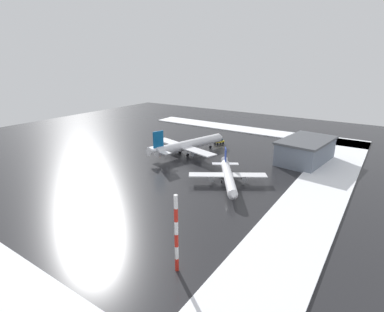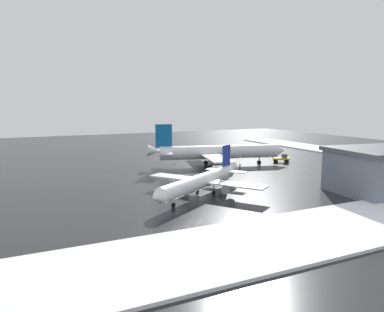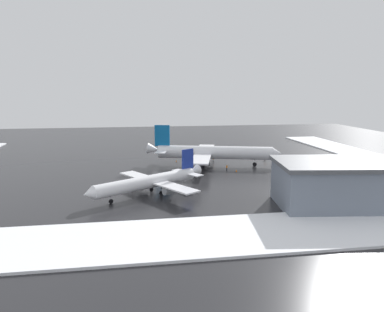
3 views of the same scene
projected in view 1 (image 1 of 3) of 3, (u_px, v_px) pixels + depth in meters
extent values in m
plane|color=#232326|center=(173.00, 164.00, 110.18)|extent=(240.00, 240.00, 0.00)
cube|color=white|center=(316.00, 197.00, 83.57)|extent=(152.00, 16.00, 0.42)
cube|color=white|center=(248.00, 130.00, 163.00)|extent=(14.00, 116.00, 0.42)
cylinder|color=white|center=(190.00, 144.00, 121.81)|extent=(33.09, 12.30, 3.77)
cone|color=white|center=(221.00, 137.00, 133.02)|extent=(3.50, 4.15, 3.58)
cone|color=white|center=(153.00, 151.00, 110.26)|extent=(4.66, 4.12, 3.67)
cube|color=white|center=(170.00, 142.00, 126.37)|extent=(8.46, 15.18, 0.40)
cylinder|color=gray|center=(174.00, 145.00, 125.46)|extent=(4.22, 3.12, 2.22)
cube|color=white|center=(199.00, 152.00, 113.31)|extent=(8.46, 15.18, 0.40)
cylinder|color=gray|center=(196.00, 153.00, 115.59)|extent=(4.22, 3.12, 2.22)
cube|color=#0C5999|center=(158.00, 139.00, 110.66)|extent=(4.39, 1.54, 6.21)
cube|color=white|center=(154.00, 149.00, 114.52)|extent=(4.17, 5.89, 0.27)
cube|color=white|center=(164.00, 152.00, 109.74)|extent=(4.17, 5.89, 0.27)
cylinder|color=black|center=(210.00, 143.00, 129.59)|extent=(0.27, 0.27, 0.78)
cylinder|color=black|center=(210.00, 147.00, 130.08)|extent=(1.28, 0.69, 1.22)
cylinder|color=black|center=(180.00, 148.00, 122.00)|extent=(0.27, 0.27, 0.78)
cylinder|color=black|center=(180.00, 152.00, 122.50)|extent=(1.28, 0.69, 1.22)
cylinder|color=black|center=(188.00, 151.00, 118.50)|extent=(0.27, 0.27, 0.78)
cylinder|color=black|center=(188.00, 155.00, 118.99)|extent=(1.28, 0.69, 1.22)
cylinder|color=white|center=(228.00, 177.00, 90.58)|extent=(22.16, 15.66, 2.78)
cone|color=white|center=(233.00, 196.00, 77.96)|extent=(3.09, 3.29, 2.65)
cone|color=white|center=(225.00, 161.00, 103.20)|extent=(3.74, 3.57, 2.71)
cube|color=white|center=(249.00, 175.00, 92.86)|extent=(8.80, 10.90, 0.29)
cylinder|color=gray|center=(244.00, 178.00, 92.76)|extent=(3.23, 2.89, 1.64)
cube|color=white|center=(206.00, 175.00, 93.11)|extent=(8.80, 10.90, 0.29)
cylinder|color=gray|center=(211.00, 178.00, 92.95)|extent=(3.23, 2.89, 1.64)
cube|color=navy|center=(226.00, 155.00, 100.40)|extent=(2.91, 2.02, 4.59)
cube|color=white|center=(232.00, 164.00, 101.18)|extent=(3.92, 4.46, 0.20)
cube|color=white|center=(218.00, 164.00, 101.27)|extent=(3.92, 4.46, 0.20)
cylinder|color=black|center=(231.00, 193.00, 82.78)|extent=(0.20, 0.20, 0.57)
cylinder|color=black|center=(231.00, 197.00, 83.14)|extent=(0.91, 0.73, 0.90)
cylinder|color=black|center=(233.00, 178.00, 93.26)|extent=(0.20, 0.20, 0.57)
cylinder|color=black|center=(233.00, 181.00, 93.62)|extent=(0.91, 0.73, 0.90)
cylinder|color=black|center=(222.00, 178.00, 93.32)|extent=(0.20, 0.20, 0.57)
cylinder|color=black|center=(222.00, 181.00, 93.69)|extent=(0.91, 0.73, 0.90)
cube|color=gold|center=(219.00, 142.00, 136.31)|extent=(5.10, 3.86, 0.50)
cube|color=#3F5160|center=(221.00, 140.00, 136.54)|extent=(1.88, 1.93, 1.10)
cylinder|color=black|center=(220.00, 142.00, 138.15)|extent=(0.95, 0.65, 0.90)
cylinder|color=black|center=(223.00, 143.00, 136.56)|extent=(0.95, 0.65, 0.90)
cylinder|color=black|center=(215.00, 143.00, 136.50)|extent=(0.95, 0.65, 0.90)
cylinder|color=black|center=(218.00, 144.00, 134.91)|extent=(0.95, 0.65, 0.90)
cylinder|color=black|center=(208.00, 155.00, 120.08)|extent=(0.16, 0.16, 0.85)
cylinder|color=black|center=(208.00, 154.00, 120.19)|extent=(0.16, 0.16, 0.85)
cylinder|color=orange|center=(208.00, 153.00, 119.91)|extent=(0.36, 0.36, 0.62)
sphere|color=tan|center=(208.00, 152.00, 119.78)|extent=(0.24, 0.24, 0.24)
cylinder|color=black|center=(202.00, 141.00, 139.53)|extent=(0.16, 0.16, 0.85)
cylinder|color=black|center=(202.00, 141.00, 139.37)|extent=(0.16, 0.16, 0.85)
cylinder|color=orange|center=(202.00, 140.00, 139.22)|extent=(0.36, 0.36, 0.62)
sphere|color=tan|center=(202.00, 139.00, 139.09)|extent=(0.24, 0.24, 0.24)
cylinder|color=black|center=(181.00, 150.00, 126.31)|extent=(0.16, 0.16, 0.85)
cylinder|color=black|center=(180.00, 150.00, 126.42)|extent=(0.16, 0.16, 0.85)
cylinder|color=orange|center=(181.00, 148.00, 126.14)|extent=(0.36, 0.36, 0.62)
sphere|color=tan|center=(181.00, 147.00, 126.00)|extent=(0.24, 0.24, 0.24)
cylinder|color=red|center=(177.00, 264.00, 54.57)|extent=(0.70, 0.70, 2.53)
cylinder|color=white|center=(177.00, 252.00, 53.79)|extent=(0.70, 0.70, 2.53)
cylinder|color=red|center=(176.00, 240.00, 53.01)|extent=(0.70, 0.70, 2.53)
cylinder|color=white|center=(176.00, 228.00, 52.23)|extent=(0.70, 0.70, 2.53)
cylinder|color=red|center=(176.00, 215.00, 51.45)|extent=(0.70, 0.70, 2.53)
cylinder|color=white|center=(176.00, 202.00, 50.67)|extent=(0.70, 0.70, 2.53)
cube|color=slate|center=(305.00, 151.00, 111.94)|extent=(25.59, 16.95, 8.00)
cube|color=#4C4F54|center=(307.00, 140.00, 110.58)|extent=(26.71, 18.07, 0.80)
cone|color=orange|center=(160.00, 156.00, 118.66)|extent=(0.36, 0.36, 0.55)
cone|color=orange|center=(214.00, 154.00, 121.38)|extent=(0.36, 0.36, 0.55)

